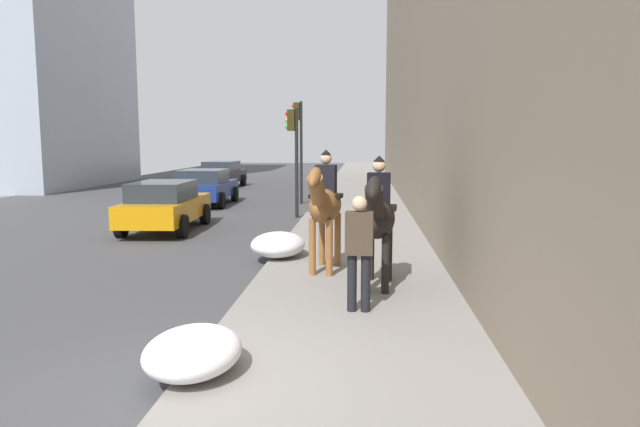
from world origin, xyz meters
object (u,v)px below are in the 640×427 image
(car_far_lane, at_px, (220,174))
(car_near_lane, at_px, (165,205))
(traffic_light_far_curb, at_px, (299,136))
(mounted_horse_far, at_px, (378,216))
(traffic_light_near_curb, at_px, (294,144))
(mounted_horse_near, at_px, (325,204))
(car_mid_lane, at_px, (205,186))
(pedestrian_greeting, at_px, (359,246))

(car_far_lane, bearing_deg, car_near_lane, 10.75)
(traffic_light_far_curb, bearing_deg, car_far_lane, 34.02)
(mounted_horse_far, bearing_deg, car_far_lane, -153.75)
(traffic_light_near_curb, distance_m, traffic_light_far_curb, 4.32)
(mounted_horse_near, xyz_separation_m, car_mid_lane, (11.98, 5.64, -0.66))
(mounted_horse_far, relative_size, pedestrian_greeting, 1.31)
(pedestrian_greeting, distance_m, traffic_light_far_curb, 15.64)
(mounted_horse_far, relative_size, car_far_lane, 0.48)
(mounted_horse_far, bearing_deg, car_near_lane, -131.77)
(car_near_lane, distance_m, car_mid_lane, 6.70)
(car_mid_lane, bearing_deg, car_near_lane, -175.60)
(pedestrian_greeting, relative_size, car_far_lane, 0.36)
(car_mid_lane, height_order, traffic_light_near_curb, traffic_light_near_curb)
(pedestrian_greeting, bearing_deg, traffic_light_near_curb, 13.50)
(mounted_horse_near, height_order, traffic_light_far_curb, traffic_light_far_curb)
(traffic_light_near_curb, bearing_deg, traffic_light_far_curb, 4.01)
(traffic_light_far_curb, bearing_deg, car_mid_lane, 101.75)
(car_mid_lane, distance_m, car_far_lane, 8.62)
(mounted_horse_near, distance_m, pedestrian_greeting, 2.68)
(mounted_horse_near, height_order, car_near_lane, mounted_horse_near)
(car_mid_lane, height_order, car_far_lane, same)
(pedestrian_greeting, distance_m, car_far_lane, 24.33)
(mounted_horse_near, bearing_deg, mounted_horse_far, 47.02)
(pedestrian_greeting, distance_m, traffic_light_near_curb, 11.35)
(mounted_horse_far, relative_size, traffic_light_far_curb, 0.54)
(mounted_horse_far, height_order, car_near_lane, mounted_horse_far)
(car_near_lane, xyz_separation_m, car_mid_lane, (6.67, 0.68, -0.01))
(mounted_horse_far, distance_m, car_far_lane, 23.11)
(pedestrian_greeting, relative_size, traffic_light_near_curb, 0.46)
(car_near_lane, height_order, traffic_light_far_curb, traffic_light_far_curb)
(car_far_lane, xyz_separation_m, traffic_light_far_curb, (-7.72, -5.21, 2.03))
(mounted_horse_near, height_order, pedestrian_greeting, mounted_horse_near)
(mounted_horse_far, distance_m, pedestrian_greeting, 1.46)
(mounted_horse_far, xyz_separation_m, car_near_lane, (6.48, 5.93, -0.59))
(pedestrian_greeting, xyz_separation_m, car_mid_lane, (14.56, 6.31, -0.35))
(pedestrian_greeting, bearing_deg, traffic_light_far_curb, 11.41)
(mounted_horse_near, relative_size, traffic_light_far_curb, 0.56)
(car_near_lane, relative_size, car_mid_lane, 0.98)
(car_near_lane, relative_size, traffic_light_far_curb, 1.01)
(car_mid_lane, bearing_deg, pedestrian_greeting, -158.01)
(traffic_light_near_curb, bearing_deg, mounted_horse_far, -165.09)
(car_mid_lane, xyz_separation_m, traffic_light_near_curb, (-3.52, -4.05, 1.71))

